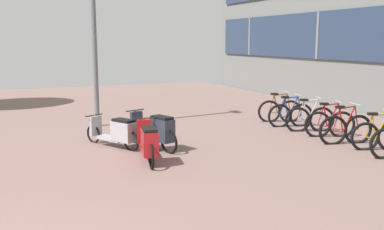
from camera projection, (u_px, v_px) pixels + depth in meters
The scene contains 10 objects.
bicycle_rack_01 at pixel (378, 136), 9.96m from camera, with size 1.26×0.55×0.95m.
bicycle_rack_02 at pixel (346, 129), 10.55m from camera, with size 1.39×0.48×1.02m.
bicycle_rack_03 at pixel (330, 124), 11.32m from camera, with size 1.27×0.59×0.98m.
bicycle_rack_04 at pixel (310, 119), 12.00m from camera, with size 1.32×0.59×0.99m.
bicycle_rack_05 at pixel (290, 115), 12.67m from camera, with size 1.35×0.50×0.98m.
bicycle_rack_06 at pixel (280, 111), 13.43m from camera, with size 1.29×0.59×0.97m.
scooter_near at pixel (117, 132), 10.16m from camera, with size 1.00×1.62×0.73m.
scooter_mid at pixel (148, 142), 8.96m from camera, with size 0.66×1.85×0.82m.
scooter_far at pixel (156, 131), 10.01m from camera, with size 0.83×1.81×0.86m.
lamp_post at pixel (93, 0), 12.20m from camera, with size 0.20×0.52×6.59m.
Camera 1 is at (0.88, -4.11, 2.49)m, focal length 40.65 mm.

